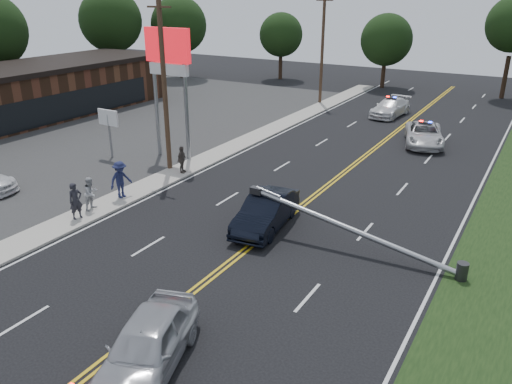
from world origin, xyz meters
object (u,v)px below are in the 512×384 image
Objects in this scene: bystander_b at (91,193)px; crashed_sedan at (266,212)px; emergency_b at (390,107)px; bystander_a at (76,201)px; fallen_streetlight at (362,233)px; waiting_sedan at (147,346)px; small_sign at (109,122)px; pylon_sign at (168,62)px; bystander_c at (121,180)px; utility_pole_far at (322,48)px; emergency_a at (424,134)px; bystander_d at (182,160)px; utility_pole_mid at (164,85)px.

crashed_sedan is at bearing -77.54° from bystander_b.
bystander_a is (-6.31, -28.12, 0.25)m from emergency_b.
bystander_b reaches higher than crashed_sedan.
emergency_b is at bearing 1.99° from bystander_a.
fallen_streetlight reaches higher than waiting_sedan.
bystander_a is at bearing 130.38° from waiting_sedan.
waiting_sedan is (1.67, -9.65, 0.02)m from crashed_sedan.
small_sign is at bearing -115.09° from emergency_b.
pylon_sign is 5.45m from small_sign.
fallen_streetlight is 5.71× the size of bystander_b.
bystander_c is (-0.06, 2.92, 0.10)m from bystander_a.
small_sign is 0.65× the size of crashed_sedan.
emergency_a is (11.79, -8.85, -4.35)m from utility_pole_far.
bystander_d is (-7.67, 3.60, 0.13)m from crashed_sedan.
waiting_sedan is at bearing -106.79° from fallen_streetlight.
crashed_sedan is 8.59m from bystander_b.
small_sign is at bearing -150.26° from pylon_sign.
bystander_a reaches higher than emergency_a.
bystander_d is (-9.34, 13.25, 0.12)m from waiting_sedan.
utility_pole_mid is at bearing 21.44° from bystander_a.
fallen_streetlight is 1.77× the size of emergency_a.
fallen_streetlight reaches higher than crashed_sedan.
small_sign reaches higher than fallen_streetlight.
small_sign reaches higher than emergency_a.
waiting_sedan is at bearing -131.32° from bystander_b.
utility_pole_mid is 1.00× the size of utility_pole_far.
utility_pole_mid is 10.57m from crashed_sedan.
fallen_streetlight is at bearing 54.71° from waiting_sedan.
utility_pole_mid and utility_pole_far have the same top height.
small_sign reaches higher than bystander_c.
pylon_sign is 20.19m from waiting_sedan.
waiting_sedan is 2.95× the size of bystander_d.
small_sign is 0.33× the size of fallen_streetlight.
utility_pole_far is at bearing 172.87° from emergency_b.
pylon_sign is at bearing 34.93° from bystander_d.
pylon_sign is at bearing 142.11° from crashed_sedan.
bystander_c is at bearing -40.34° from small_sign.
utility_pole_far is 27.68m from crashed_sedan.
pylon_sign reaches higher than bystander_b.
waiting_sedan is at bearing -52.14° from utility_pole_mid.
bystander_a is 1.10× the size of bystander_d.
bystander_a is (0.92, -29.73, -4.09)m from utility_pole_far.
bystander_c is at bearing -88.15° from utility_pole_far.
pylon_sign is at bearing 108.77° from waiting_sedan.
utility_pole_far is at bearing 10.75° from bystander_c.
crashed_sedan is (-4.54, 0.13, -0.14)m from fallen_streetlight.
waiting_sedan is at bearing -79.01° from emergency_b.
utility_pole_far reaches higher than bystander_d.
bystander_c is (-9.65, 8.71, 0.29)m from waiting_sedan.
small_sign is at bearing 51.13° from bystander_a.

